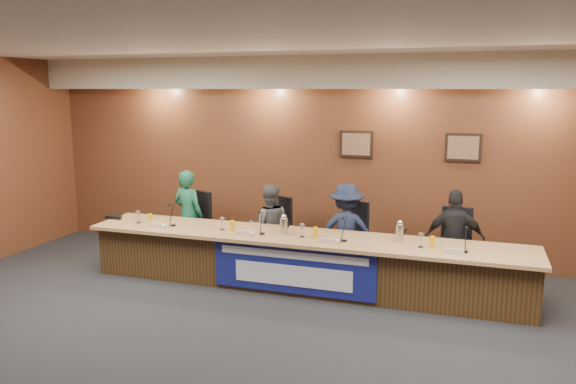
% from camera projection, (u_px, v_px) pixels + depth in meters
% --- Properties ---
extents(floor, '(10.00, 10.00, 0.00)m').
position_uv_depth(floor, '(231.00, 367.00, 5.53)').
color(floor, black).
rests_on(floor, ground).
extents(ceiling, '(10.00, 8.00, 0.04)m').
position_uv_depth(ceiling, '(224.00, 32.00, 4.95)').
color(ceiling, silver).
rests_on(ceiling, wall_back).
extents(wall_back, '(10.00, 0.04, 3.20)m').
position_uv_depth(wall_back, '(332.00, 159.00, 8.97)').
color(wall_back, '#5C301C').
rests_on(wall_back, floor).
extents(soffit, '(10.00, 0.50, 0.50)m').
position_uv_depth(soffit, '(329.00, 72.00, 8.49)').
color(soffit, beige).
rests_on(soffit, wall_back).
extents(dais_body, '(6.00, 0.80, 0.70)m').
position_uv_depth(dais_body, '(302.00, 263.00, 7.71)').
color(dais_body, '#422C14').
rests_on(dais_body, floor).
extents(dais_top, '(6.10, 0.95, 0.05)m').
position_uv_depth(dais_top, '(301.00, 237.00, 7.59)').
color(dais_top, tan).
rests_on(dais_top, dais_body).
extents(banner, '(2.20, 0.02, 0.65)m').
position_uv_depth(banner, '(293.00, 270.00, 7.31)').
color(banner, navy).
rests_on(banner, dais_body).
extents(banner_text_upper, '(2.00, 0.01, 0.10)m').
position_uv_depth(banner_text_upper, '(292.00, 255.00, 7.26)').
color(banner_text_upper, silver).
rests_on(banner_text_upper, banner).
extents(banner_text_lower, '(1.60, 0.01, 0.28)m').
position_uv_depth(banner_text_lower, '(292.00, 276.00, 7.32)').
color(banner_text_lower, silver).
rests_on(banner_text_lower, banner).
extents(wall_photo_left, '(0.52, 0.04, 0.42)m').
position_uv_depth(wall_photo_left, '(356.00, 144.00, 8.77)').
color(wall_photo_left, black).
rests_on(wall_photo_left, wall_back).
extents(wall_photo_right, '(0.52, 0.04, 0.42)m').
position_uv_depth(wall_photo_right, '(463.00, 148.00, 8.27)').
color(wall_photo_right, black).
rests_on(wall_photo_right, wall_back).
extents(panelist_a, '(0.59, 0.44, 1.46)m').
position_uv_depth(panelist_a, '(189.00, 216.00, 8.87)').
color(panelist_a, '#17543B').
rests_on(panelist_a, floor).
extents(panelist_b, '(0.76, 0.67, 1.30)m').
position_uv_depth(panelist_b, '(269.00, 227.00, 8.46)').
color(panelist_b, '#4D4F53').
rests_on(panelist_b, floor).
extents(panelist_c, '(0.96, 0.66, 1.37)m').
position_uv_depth(panelist_c, '(346.00, 231.00, 8.08)').
color(panelist_c, '#151D35').
rests_on(panelist_c, floor).
extents(panelist_d, '(0.82, 0.38, 1.37)m').
position_uv_depth(panelist_d, '(455.00, 240.00, 7.61)').
color(panelist_d, black).
rests_on(panelist_d, floor).
extents(office_chair_a, '(0.63, 0.63, 0.08)m').
position_uv_depth(office_chair_a, '(192.00, 229.00, 9.01)').
color(office_chair_a, black).
rests_on(office_chair_a, floor).
extents(office_chair_b, '(0.62, 0.62, 0.08)m').
position_uv_depth(office_chair_b, '(272.00, 236.00, 8.58)').
color(office_chair_b, black).
rests_on(office_chair_b, floor).
extents(office_chair_c, '(0.62, 0.62, 0.08)m').
position_uv_depth(office_chair_c, '(347.00, 243.00, 8.21)').
color(office_chair_c, black).
rests_on(office_chair_c, floor).
extents(office_chair_d, '(0.51, 0.51, 0.08)m').
position_uv_depth(office_chair_d, '(454.00, 252.00, 7.75)').
color(office_chair_d, black).
rests_on(office_chair_d, floor).
extents(nameplate_a, '(0.24, 0.08, 0.10)m').
position_uv_depth(nameplate_a, '(155.00, 225.00, 7.99)').
color(nameplate_a, white).
rests_on(nameplate_a, dais_top).
extents(microphone_a, '(0.07, 0.07, 0.02)m').
position_uv_depth(microphone_a, '(173.00, 225.00, 8.11)').
color(microphone_a, black).
rests_on(microphone_a, dais_top).
extents(juice_glass_a, '(0.06, 0.06, 0.15)m').
position_uv_depth(juice_glass_a, '(150.00, 219.00, 8.23)').
color(juice_glass_a, '#E9A204').
rests_on(juice_glass_a, dais_top).
extents(water_glass_a, '(0.08, 0.08, 0.18)m').
position_uv_depth(water_glass_a, '(138.00, 217.00, 8.28)').
color(water_glass_a, silver).
rests_on(water_glass_a, dais_top).
extents(nameplate_b, '(0.24, 0.08, 0.10)m').
position_uv_depth(nameplate_b, '(243.00, 232.00, 7.56)').
color(nameplate_b, white).
rests_on(nameplate_b, dais_top).
extents(microphone_b, '(0.07, 0.07, 0.02)m').
position_uv_depth(microphone_b, '(262.00, 234.00, 7.64)').
color(microphone_b, black).
rests_on(microphone_b, dais_top).
extents(juice_glass_b, '(0.06, 0.06, 0.15)m').
position_uv_depth(juice_glass_b, '(232.00, 226.00, 7.81)').
color(juice_glass_b, '#E9A204').
rests_on(juice_glass_b, dais_top).
extents(water_glass_b, '(0.08, 0.08, 0.18)m').
position_uv_depth(water_glass_b, '(222.00, 224.00, 7.87)').
color(water_glass_b, silver).
rests_on(water_glass_b, dais_top).
extents(nameplate_c, '(0.24, 0.08, 0.10)m').
position_uv_depth(nameplate_c, '(328.00, 240.00, 7.17)').
color(nameplate_c, white).
rests_on(nameplate_c, dais_top).
extents(microphone_c, '(0.07, 0.07, 0.02)m').
position_uv_depth(microphone_c, '(344.00, 241.00, 7.29)').
color(microphone_c, black).
rests_on(microphone_c, dais_top).
extents(juice_glass_c, '(0.06, 0.06, 0.15)m').
position_uv_depth(juice_glass_c, '(315.00, 233.00, 7.44)').
color(juice_glass_c, '#E9A204').
rests_on(juice_glass_c, dais_top).
extents(water_glass_c, '(0.08, 0.08, 0.18)m').
position_uv_depth(water_glass_c, '(302.00, 231.00, 7.49)').
color(water_glass_c, silver).
rests_on(water_glass_c, dais_top).
extents(nameplate_d, '(0.24, 0.08, 0.10)m').
position_uv_depth(nameplate_d, '(454.00, 251.00, 6.71)').
color(nameplate_d, white).
rests_on(nameplate_d, dais_top).
extents(microphone_d, '(0.07, 0.07, 0.02)m').
position_uv_depth(microphone_d, '(465.00, 252.00, 6.80)').
color(microphone_d, black).
rests_on(microphone_d, dais_top).
extents(juice_glass_d, '(0.06, 0.06, 0.15)m').
position_uv_depth(juice_glass_d, '(432.00, 242.00, 6.98)').
color(juice_glass_d, '#E9A204').
rests_on(juice_glass_d, dais_top).
extents(water_glass_d, '(0.08, 0.08, 0.18)m').
position_uv_depth(water_glass_d, '(421.00, 240.00, 7.00)').
color(water_glass_d, silver).
rests_on(water_glass_d, dais_top).
extents(carafe_mid, '(0.11, 0.11, 0.22)m').
position_uv_depth(carafe_mid, '(284.00, 226.00, 7.63)').
color(carafe_mid, silver).
rests_on(carafe_mid, dais_top).
extents(carafe_right, '(0.11, 0.11, 0.23)m').
position_uv_depth(carafe_right, '(400.00, 233.00, 7.26)').
color(carafe_right, silver).
rests_on(carafe_right, dais_top).
extents(speakerphone, '(0.32, 0.32, 0.05)m').
position_uv_depth(speakerphone, '(116.00, 217.00, 8.58)').
color(speakerphone, black).
rests_on(speakerphone, dais_top).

